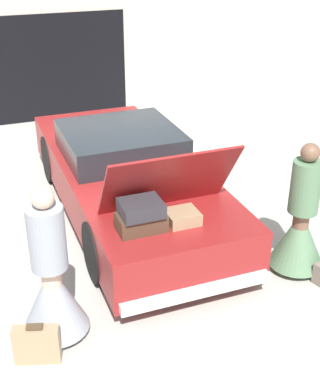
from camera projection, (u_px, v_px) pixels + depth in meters
ground_plane at (128, 212)px, 7.92m from camera, size 40.00×40.00×0.00m
garage_wall_back at (59, 53)px, 11.12m from camera, size 12.00×0.14×2.80m
car at (127, 177)px, 7.67m from camera, size 1.87×4.91×1.66m
person_left at (52, 285)px, 5.33m from camera, size 0.69×0.69×1.71m
person_right at (300, 227)px, 6.37m from camera, size 0.67×0.67×1.66m
suitcase_beside_left_person at (37, 344)px, 5.15m from camera, size 0.46×0.26×0.44m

